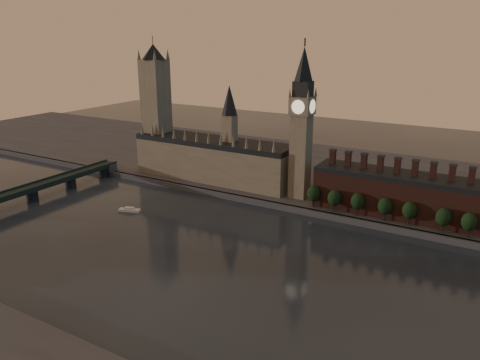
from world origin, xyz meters
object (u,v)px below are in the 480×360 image
object	(u,v)px
victoria_tower	(156,104)
westminster_bridge	(6,199)
river_boat	(130,210)
big_ben	(302,122)

from	to	relation	value
victoria_tower	westminster_bridge	xyz separation A→B (m)	(-35.00, -117.70, -51.65)
victoria_tower	river_boat	world-z (taller)	victoria_tower
victoria_tower	river_boat	xyz separation A→B (m)	(39.70, -79.30, -57.98)
victoria_tower	westminster_bridge	bearing A→B (deg)	-106.56
victoria_tower	river_boat	bearing A→B (deg)	-63.40
river_boat	big_ben	bearing A→B (deg)	19.05
big_ben	westminster_bridge	distance (m)	205.83
river_boat	westminster_bridge	bearing A→B (deg)	-173.20
victoria_tower	westminster_bridge	world-z (taller)	victoria_tower
big_ben	westminster_bridge	size ratio (longest dim) A/B	0.54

